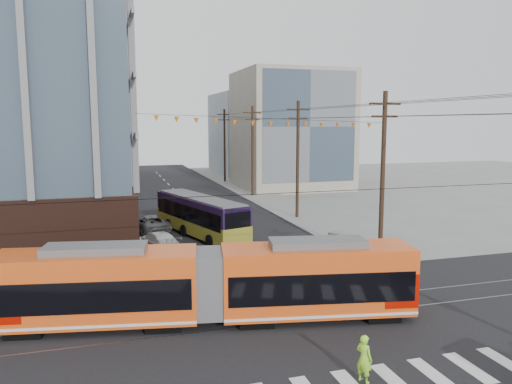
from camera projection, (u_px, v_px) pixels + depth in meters
ground at (336, 347)px, 20.18m from camera, size 160.00×160.00×0.00m
bg_bldg_nw_near at (36, 123)px, 63.42m from camera, size 18.00×16.00×18.00m
bg_bldg_ne_near at (290, 130)px, 69.16m from camera, size 14.00×14.00×16.00m
bg_bldg_nw_far at (71, 117)px, 83.10m from camera, size 16.00×18.00×20.00m
bg_bldg_ne_far at (261, 134)px, 88.84m from camera, size 16.00×16.00×14.00m
utility_pole_far at (225, 146)px, 74.96m from camera, size 0.30×0.30×11.00m
streetcar at (210, 284)px, 22.48m from camera, size 18.79×5.95×3.59m
city_bus at (200, 216)px, 39.88m from camera, size 5.75×11.65×3.24m
parked_car_silver at (163, 257)px, 31.21m from camera, size 2.31×4.38×1.37m
parked_car_white at (159, 241)px, 35.39m from camera, size 3.03×4.98×1.35m
parked_car_grey at (150, 223)px, 41.46m from camera, size 3.45×5.50×1.42m
pedestrian at (364, 359)px, 17.37m from camera, size 0.64×0.74×1.73m
jersey_barrier at (352, 242)px, 36.23m from camera, size 2.53×4.19×0.83m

